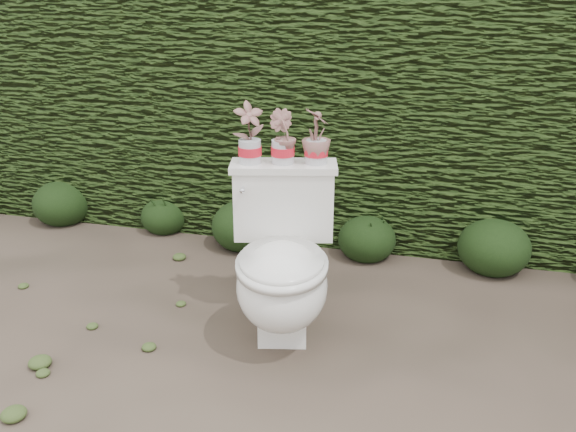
% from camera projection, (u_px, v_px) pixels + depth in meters
% --- Properties ---
extents(ground, '(60.00, 60.00, 0.00)m').
position_uv_depth(ground, '(257.00, 339.00, 2.86)').
color(ground, brown).
rests_on(ground, ground).
extents(hedge, '(8.00, 1.00, 1.60)m').
position_uv_depth(hedge, '(326.00, 105.00, 4.01)').
color(hedge, '#2E4617').
rests_on(hedge, ground).
extents(toilet, '(0.60, 0.76, 0.78)m').
position_uv_depth(toilet, '(282.00, 267.00, 2.78)').
color(toilet, white).
rests_on(toilet, ground).
extents(potted_plant_left, '(0.17, 0.16, 0.27)m').
position_uv_depth(potted_plant_left, '(250.00, 134.00, 2.80)').
color(potted_plant_left, '#2D6A21').
rests_on(potted_plant_left, toilet).
extents(potted_plant_center, '(0.15, 0.14, 0.23)m').
position_uv_depth(potted_plant_center, '(283.00, 139.00, 2.80)').
color(potted_plant_center, '#2D6A21').
rests_on(potted_plant_center, toilet).
extents(potted_plant_right, '(0.18, 0.18, 0.24)m').
position_uv_depth(potted_plant_right, '(316.00, 138.00, 2.80)').
color(potted_plant_right, '#2D6A21').
rests_on(potted_plant_right, toilet).
extents(liriope_clump_1, '(0.40, 0.40, 0.32)m').
position_uv_depth(liriope_clump_1, '(62.00, 199.00, 4.20)').
color(liriope_clump_1, black).
rests_on(liriope_clump_1, ground).
extents(liriope_clump_2, '(0.32, 0.32, 0.25)m').
position_uv_depth(liriope_clump_2, '(164.00, 212.00, 4.06)').
color(liriope_clump_2, black).
rests_on(liriope_clump_2, ground).
extents(liriope_clump_3, '(0.40, 0.40, 0.32)m').
position_uv_depth(liriope_clump_3, '(243.00, 222.00, 3.81)').
color(liriope_clump_3, black).
rests_on(liriope_clump_3, ground).
extents(liriope_clump_4, '(0.35, 0.35, 0.28)m').
position_uv_depth(liriope_clump_4, '(367.00, 235.00, 3.67)').
color(liriope_clump_4, black).
rests_on(liriope_clump_4, ground).
extents(liriope_clump_5, '(0.41, 0.41, 0.33)m').
position_uv_depth(liriope_clump_5, '(495.00, 243.00, 3.49)').
color(liriope_clump_5, black).
rests_on(liriope_clump_5, ground).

